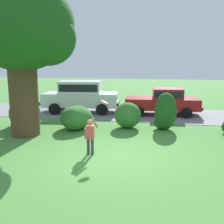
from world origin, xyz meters
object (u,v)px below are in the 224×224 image
Objects in this scene: parked_sedan at (163,100)px; parked_suv at (81,95)px; child_thrower at (90,134)px; oak_tree_large at (23,31)px; frisbee at (105,102)px.

parked_suv is at bearing -178.00° from parked_sedan.
child_thrower is (2.64, -7.30, -0.36)m from parked_suv.
parked_sedan reaches higher than child_thrower.
parked_suv is (-4.99, -0.17, 0.23)m from parked_sedan.
oak_tree_large is 5.26m from child_thrower.
frisbee reaches higher than child_thrower.
oak_tree_large is 4.99× the size of child_thrower.
parked_sedan is at bearing 44.18° from oak_tree_large.
oak_tree_large is 22.85× the size of frisbee.
oak_tree_large reaches higher than parked_sedan.
frisbee is at bearing -105.53° from parked_sedan.
oak_tree_large is 8.62m from parked_sedan.
oak_tree_large is 1.42× the size of parked_sedan.
frisbee reaches higher than parked_sedan.
parked_suv is 17.38× the size of frisbee.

